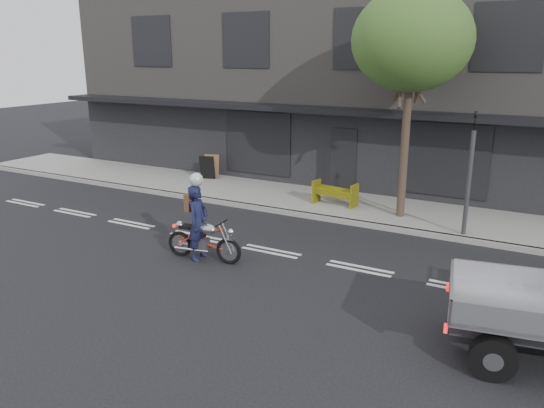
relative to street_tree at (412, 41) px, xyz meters
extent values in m
plane|color=black|center=(-2.20, -4.20, -5.28)|extent=(80.00, 80.00, 0.00)
cube|color=gray|center=(-2.20, 0.50, -5.20)|extent=(32.00, 3.20, 0.15)
cube|color=gray|center=(-2.20, -1.10, -5.20)|extent=(32.00, 0.20, 0.15)
cube|color=slate|center=(-2.20, 7.10, -1.28)|extent=(26.00, 10.00, 8.00)
cylinder|color=#382B21|center=(0.00, 0.00, -3.28)|extent=(0.24, 0.24, 4.00)
ellipsoid|color=#335720|center=(0.00, 0.00, 0.02)|extent=(3.40, 3.40, 2.89)
cylinder|color=#2D2D30|center=(2.00, -0.85, -3.78)|extent=(0.12, 0.12, 3.00)
imported|color=black|center=(2.00, -0.85, -2.03)|extent=(0.08, 0.10, 0.50)
torus|color=black|center=(-4.08, -5.55, -4.96)|extent=(0.67, 0.16, 0.66)
torus|color=black|center=(-2.72, -5.41, -4.96)|extent=(0.67, 0.16, 0.66)
cube|color=#2D2D30|center=(-3.45, -5.49, -4.86)|extent=(0.36, 0.27, 0.27)
ellipsoid|color=#AAA9AE|center=(-3.30, -5.47, -4.45)|extent=(0.57, 0.36, 0.27)
cube|color=black|center=(-3.77, -5.52, -4.48)|extent=(0.55, 0.28, 0.08)
cylinder|color=black|center=(-2.90, -5.43, -4.26)|extent=(0.10, 0.59, 0.04)
imported|color=#141837|center=(-3.55, -5.48, -4.34)|extent=(0.52, 0.73, 1.87)
cylinder|color=black|center=(3.50, -7.43, -4.91)|extent=(0.76, 0.38, 0.73)
cylinder|color=black|center=(3.23, -5.83, -4.91)|extent=(0.76, 0.38, 0.73)
cube|color=silver|center=(4.07, -6.51, -4.40)|extent=(3.13, 2.31, 0.10)
camera|label=1|loc=(3.95, -15.48, -0.33)|focal=35.00mm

